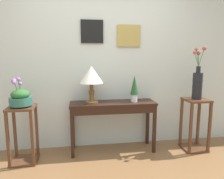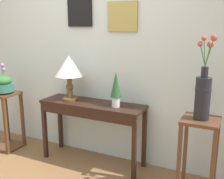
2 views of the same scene
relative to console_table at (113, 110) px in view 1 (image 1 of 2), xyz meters
The scene contains 8 objects.
back_wall_with_art 0.82m from the console_table, 115.95° to the left, with size 9.00×0.13×2.80m.
console_table is the anchor object (origin of this frame).
table_lamp 0.59m from the console_table, behind, with size 0.34×0.34×0.54m.
potted_plant_on_console 0.46m from the console_table, ahead, with size 0.12×0.12×0.40m.
pedestal_stand_left 1.29m from the console_table, behind, with size 0.34×0.34×0.78m.
planter_bowl_wide_left 1.29m from the console_table, behind, with size 0.29×0.29×0.39m.
pedestal_stand_right 1.28m from the console_table, ahead, with size 0.34×0.34×0.80m.
flower_vase_tall_right 1.32m from the console_table, ahead, with size 0.17×0.17×0.78m.
Camera 1 is at (-0.32, -1.77, 1.45)m, focal length 33.77 mm.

